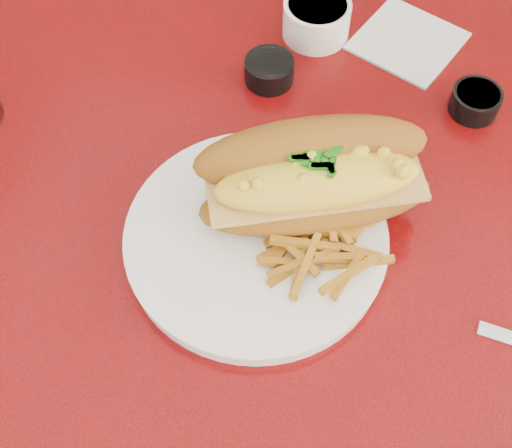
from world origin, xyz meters
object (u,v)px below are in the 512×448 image
(mac_hoagie, at_px, (314,177))
(sauce_cup_left, at_px, (269,69))
(booth_bench_far, at_px, (440,45))
(fork, at_px, (324,213))
(gravy_ramekin, at_px, (317,18))
(dinner_plate, at_px, (256,240))
(sauce_cup_right, at_px, (476,101))
(diner_table, at_px, (355,283))

(mac_hoagie, distance_m, sauce_cup_left, 0.20)
(booth_bench_far, relative_size, mac_hoagie, 4.62)
(booth_bench_far, distance_m, fork, 0.98)
(gravy_ramekin, bearing_deg, dinner_plate, -83.17)
(dinner_plate, relative_size, mac_hoagie, 1.06)
(booth_bench_far, relative_size, sauce_cup_right, 15.94)
(diner_table, height_order, fork, fork)
(mac_hoagie, xyz_separation_m, sauce_cup_right, (0.13, 0.20, -0.05))
(mac_hoagie, bearing_deg, fork, -56.50)
(dinner_plate, bearing_deg, gravy_ramekin, 96.83)
(fork, distance_m, sauce_cup_left, 0.21)
(booth_bench_far, bearing_deg, fork, -93.07)
(booth_bench_far, relative_size, dinner_plate, 4.34)
(fork, height_order, gravy_ramekin, gravy_ramekin)
(mac_hoagie, height_order, sauce_cup_right, mac_hoagie)
(diner_table, relative_size, booth_bench_far, 1.03)
(diner_table, bearing_deg, fork, -144.80)
(booth_bench_far, distance_m, sauce_cup_right, 0.81)
(dinner_plate, height_order, mac_hoagie, mac_hoagie)
(fork, xyz_separation_m, sauce_cup_right, (0.12, 0.21, -0.00))
(fork, bearing_deg, sauce_cup_left, 29.92)
(gravy_ramekin, xyz_separation_m, sauce_cup_left, (-0.03, -0.09, -0.01))
(gravy_ramekin, bearing_deg, booth_bench_far, 76.40)
(booth_bench_far, bearing_deg, sauce_cup_left, -104.00)
(mac_hoagie, bearing_deg, booth_bench_far, 56.72)
(booth_bench_far, height_order, sauce_cup_left, booth_bench_far)
(mac_hoagie, bearing_deg, diner_table, -8.12)
(booth_bench_far, height_order, dinner_plate, booth_bench_far)
(diner_table, height_order, sauce_cup_right, sauce_cup_right)
(mac_hoagie, bearing_deg, sauce_cup_left, 93.50)
(diner_table, relative_size, sauce_cup_right, 16.33)
(dinner_plate, xyz_separation_m, sauce_cup_left, (-0.07, 0.22, 0.01))
(booth_bench_far, bearing_deg, gravy_ramekin, -103.60)
(diner_table, distance_m, sauce_cup_right, 0.26)
(gravy_ramekin, height_order, sauce_cup_right, gravy_ramekin)
(fork, xyz_separation_m, sauce_cup_left, (-0.12, 0.17, -0.00))
(booth_bench_far, xyz_separation_m, mac_hoagie, (-0.06, -0.83, 0.55))
(dinner_plate, height_order, gravy_ramekin, gravy_ramekin)
(diner_table, distance_m, gravy_ramekin, 0.33)
(diner_table, xyz_separation_m, sauce_cup_right, (0.07, 0.18, 0.18))
(mac_hoagie, bearing_deg, sauce_cup_right, 27.62)
(mac_hoagie, relative_size, fork, 1.63)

